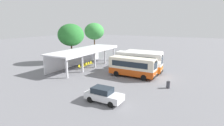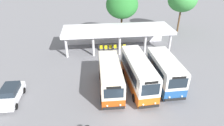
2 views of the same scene
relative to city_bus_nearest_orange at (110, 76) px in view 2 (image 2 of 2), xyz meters
The scene contains 14 objects.
ground_plane 4.21m from the city_bus_nearest_orange, 65.58° to the right, with size 180.00×180.00×0.00m, color slate.
city_bus_nearest_orange is the anchor object (origin of this frame).
city_bus_second_in_row 3.07m from the city_bus_nearest_orange, ahead, with size 2.51×8.13×3.45m.
city_bus_middle_cream 6.13m from the city_bus_nearest_orange, ahead, with size 2.49×6.83×3.31m.
parked_car_flank 10.26m from the city_bus_nearest_orange, behind, with size 1.88×4.14×1.62m.
terminal_canopy 11.63m from the city_bus_nearest_orange, 78.42° to the left, with size 16.80×5.39×3.40m.
waiting_chair_end_by_column 10.29m from the city_bus_nearest_orange, 91.70° to the left, with size 0.45×0.45×0.86m.
waiting_chair_second_from_end 10.18m from the city_bus_nearest_orange, 87.56° to the left, with size 0.45×0.45×0.86m.
waiting_chair_middle_seat 10.34m from the city_bus_nearest_orange, 83.48° to the left, with size 0.45×0.45×0.86m.
waiting_chair_fourth_seat 10.46m from the city_bus_nearest_orange, 79.47° to the left, with size 0.45×0.45×0.86m.
waiting_chair_fifth_seat 10.61m from the city_bus_nearest_orange, 75.53° to the left, with size 0.45×0.45×0.86m.
waiting_chair_far_end_seat 10.78m from the city_bus_nearest_orange, 71.67° to the left, with size 0.45×0.45×0.86m.
roadside_tree_behind_canopy 16.37m from the city_bus_nearest_orange, 76.46° to the left, with size 5.44×5.44×8.23m.
roadside_tree_east_of_canopy 23.36m from the city_bus_nearest_orange, 48.58° to the left, with size 5.24×5.24×8.43m.
Camera 2 is at (-3.44, -13.81, 12.87)m, focal length 30.84 mm.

